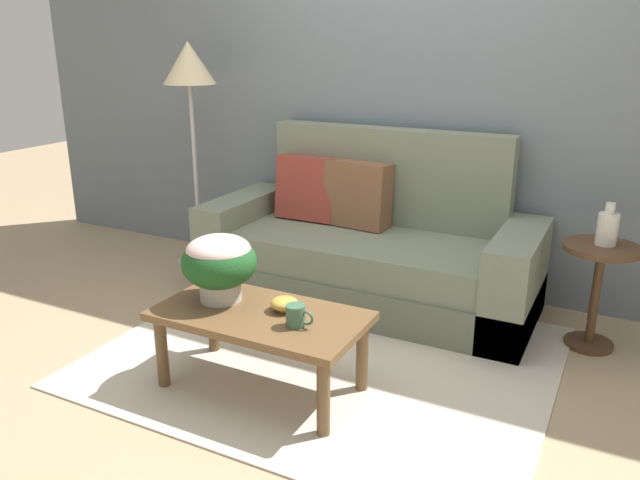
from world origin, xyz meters
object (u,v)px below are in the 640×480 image
coffee_mug (296,316)px  snack_bowl (284,303)px  coffee_table (260,324)px  table_vase (607,228)px  couch (368,251)px  side_table (598,278)px  floor_lamp (190,83)px  potted_plant (219,261)px

coffee_mug → snack_bowl: coffee_mug is taller
coffee_table → table_vase: table_vase is taller
coffee_table → couch: bearing=89.4°
coffee_mug → couch: bearing=99.0°
side_table → table_vase: (0.01, 0.02, 0.27)m
floor_lamp → snack_bowl: (1.44, -1.22, -0.88)m
couch → table_vase: size_ratio=9.20×
floor_lamp → table_vase: size_ratio=7.05×
floor_lamp → snack_bowl: bearing=-40.2°
couch → side_table: bearing=-2.6°
snack_bowl → side_table: bearing=41.5°
coffee_table → floor_lamp: size_ratio=0.62×
couch → table_vase: 1.41m
side_table → potted_plant: (-1.62, -1.16, 0.20)m
couch → table_vase: (1.37, -0.04, 0.36)m
table_vase → snack_bowl: bearing=-138.3°
snack_bowl → table_vase: size_ratio=0.59×
coffee_table → potted_plant: 0.36m
couch → side_table: (1.36, -0.06, 0.08)m
side_table → table_vase: size_ratio=2.58×
couch → snack_bowl: couch is taller
couch → table_vase: bearing=-1.7°
potted_plant → snack_bowl: (0.34, 0.03, -0.16)m
side_table → potted_plant: bearing=-144.4°
table_vase → potted_plant: bearing=-144.1°
coffee_table → coffee_mug: coffee_mug is taller
coffee_table → snack_bowl: snack_bowl is taller
side_table → potted_plant: size_ratio=1.61×
snack_bowl → table_vase: bearing=41.7°
table_vase → floor_lamp: bearing=178.6°
coffee_table → potted_plant: bearing=171.2°
potted_plant → snack_bowl: size_ratio=2.72×
coffee_table → table_vase: bearing=41.5°
side_table → snack_bowl: 1.71m
couch → floor_lamp: (-1.37, 0.03, 1.00)m
couch → side_table: couch is taller
snack_bowl → table_vase: 1.74m
couch → coffee_table: couch is taller
coffee_mug → coffee_table: bearing=167.7°
couch → side_table: size_ratio=3.57×
couch → coffee_table: size_ratio=2.11×
potted_plant → snack_bowl: potted_plant is taller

